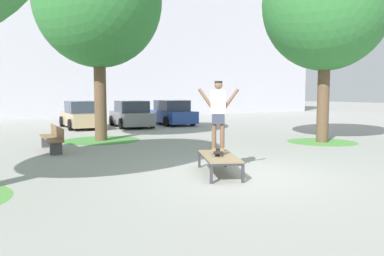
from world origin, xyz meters
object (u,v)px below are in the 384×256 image
(car_grey, at_px, (131,115))
(park_bench, at_px, (53,138))
(skate_box, at_px, (219,157))
(skateboard, at_px, (218,151))
(car_blue, at_px, (171,113))
(skater, at_px, (218,111))
(tree_mid_back, at_px, (98,1))
(car_tan, at_px, (82,116))
(tree_near_right, at_px, (326,4))

(car_grey, bearing_deg, park_bench, -123.25)
(skate_box, xyz_separation_m, skateboard, (0.05, 0.14, 0.12))
(car_blue, bearing_deg, skater, -108.23)
(car_blue, bearing_deg, skate_box, -108.24)
(tree_mid_back, xyz_separation_m, car_grey, (3.00, 5.62, -4.93))
(car_tan, height_order, car_blue, same)
(skater, distance_m, tree_near_right, 8.47)
(car_tan, distance_m, park_bench, 8.62)
(skater, xyz_separation_m, park_bench, (-3.22, 5.63, -1.08))
(tree_mid_back, height_order, car_blue, tree_mid_back)
(skater, relative_size, tree_mid_back, 0.20)
(car_tan, bearing_deg, skateboard, -86.75)
(skate_box, xyz_separation_m, tree_mid_back, (-1.05, 7.94, 5.21))
(car_grey, bearing_deg, skater, -98.04)
(skateboard, height_order, car_blue, car_blue)
(car_blue, relative_size, park_bench, 1.76)
(car_tan, bearing_deg, car_grey, -9.97)
(skate_box, height_order, park_bench, park_bench)
(tree_near_right, relative_size, car_blue, 1.88)
(skateboard, xyz_separation_m, skater, (0.00, 0.00, 0.99))
(skateboard, relative_size, skater, 0.46)
(skateboard, relative_size, car_grey, 0.18)
(park_bench, bearing_deg, car_blue, 46.80)
(skateboard, relative_size, tree_mid_back, 0.09)
(tree_near_right, bearing_deg, tree_mid_back, 150.80)
(car_tan, xyz_separation_m, car_grey, (2.69, -0.47, 0.00))
(tree_near_right, distance_m, park_bench, 11.30)
(skater, xyz_separation_m, tree_near_right, (6.72, 3.44, 3.84))
(skateboard, distance_m, car_grey, 13.56)
(skater, xyz_separation_m, car_grey, (1.90, 13.43, -0.84))
(car_blue, distance_m, park_bench, 11.41)
(skateboard, distance_m, tree_near_right, 8.96)
(skater, bearing_deg, tree_mid_back, 98.02)
(tree_near_right, bearing_deg, car_tan, 125.66)
(skater, relative_size, car_blue, 0.40)
(skate_box, xyz_separation_m, tree_near_right, (6.76, 3.57, 4.96))
(skater, bearing_deg, park_bench, 119.74)
(skateboard, xyz_separation_m, car_blue, (4.59, 13.94, 0.15))
(skateboard, xyz_separation_m, tree_mid_back, (-1.10, 7.81, 5.08))
(skateboard, height_order, car_grey, car_grey)
(car_grey, xyz_separation_m, park_bench, (-5.11, -7.80, -0.24))
(skate_box, bearing_deg, car_blue, 71.76)
(car_grey, bearing_deg, car_tan, 170.03)
(skate_box, height_order, car_grey, car_grey)
(skateboard, distance_m, car_tan, 13.93)
(car_grey, distance_m, park_bench, 9.33)
(skate_box, relative_size, tree_near_right, 0.26)
(tree_mid_back, height_order, park_bench, tree_mid_back)
(skater, height_order, car_tan, skater)
(skater, distance_m, tree_mid_back, 8.88)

